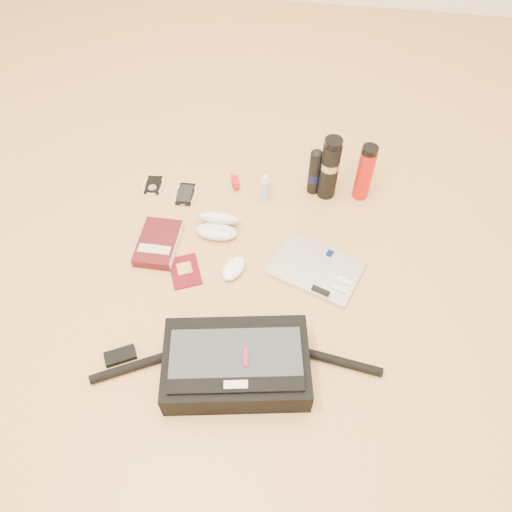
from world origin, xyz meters
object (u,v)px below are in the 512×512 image
thermos_red (365,173)px  messenger_bag (236,364)px  laptop (316,269)px  thermos_black (330,168)px  book (159,243)px

thermos_red → messenger_bag: bearing=-113.6°
laptop → thermos_black: size_ratio=1.29×
laptop → thermos_red: thermos_red is taller
messenger_bag → thermos_red: 0.89m
thermos_black → thermos_red: bearing=5.6°
thermos_black → thermos_red: thermos_black is taller
laptop → thermos_red: 0.43m
thermos_black → thermos_red: (0.13, 0.01, -0.02)m
laptop → book: size_ratio=1.67×
laptop → book: 0.58m
book → thermos_red: thermos_red is taller
messenger_bag → thermos_red: bearing=56.2°
laptop → book: (-0.58, 0.02, 0.01)m
book → thermos_red: (0.72, 0.37, 0.10)m
laptop → thermos_black: bearing=108.6°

